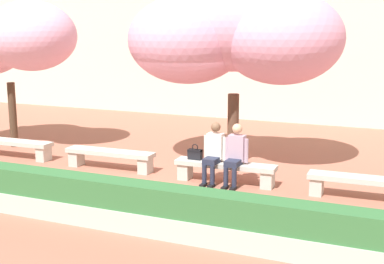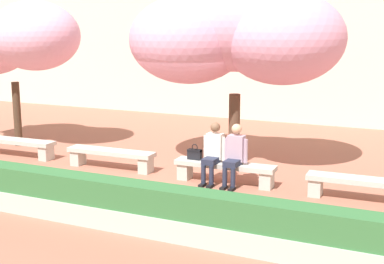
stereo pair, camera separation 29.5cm
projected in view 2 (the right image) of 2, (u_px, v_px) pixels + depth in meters
The scene contains 11 objects.
ground_plane at pixel (165, 176), 11.89m from camera, with size 100.00×100.00×0.00m, color #9E604C.
stone_bench_west_end at pixel (17, 144), 13.57m from camera, with size 2.18×0.49×0.45m.
stone_bench_near_west at pixel (111, 156), 12.41m from camera, with size 2.18×0.49×0.45m.
stone_bench_center at pixel (225, 169), 11.24m from camera, with size 2.18×0.49×0.45m.
stone_bench_near_east at pixel (365, 185), 10.08m from camera, with size 2.18×0.49×0.45m.
person_seated_left at pixel (213, 151), 11.22m from camera, with size 0.51×0.68×1.29m.
person_seated_right at pixel (235, 153), 11.02m from camera, with size 0.51×0.68×1.29m.
handbag at pixel (195, 154), 11.46m from camera, with size 0.30×0.15×0.34m.
cherry_tree_main at pixel (235, 36), 12.19m from camera, with size 4.91×3.33×4.25m.
cherry_tree_secondary at pixel (10, 39), 14.31m from camera, with size 4.09×2.51×3.93m.
planter_hedge_foreground at pixel (81, 199), 9.07m from camera, with size 14.91×0.50×0.80m.
Camera 2 is at (5.35, -10.17, 3.26)m, focal length 50.00 mm.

